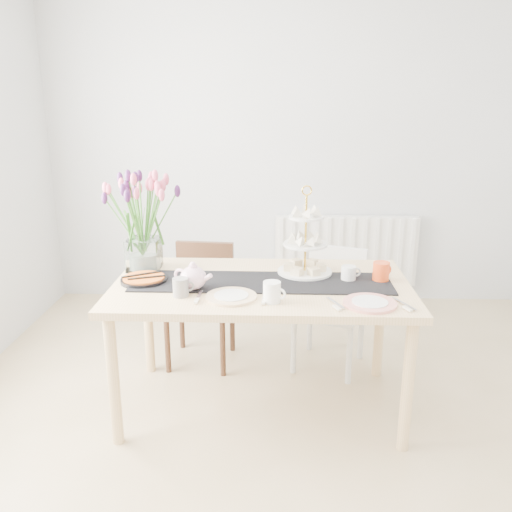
{
  "coord_description": "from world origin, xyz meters",
  "views": [
    {
      "loc": [
        -0.1,
        -2.27,
        1.73
      ],
      "look_at": [
        -0.2,
        0.44,
        0.92
      ],
      "focal_mm": 38.0,
      "sensor_mm": 36.0,
      "label": 1
    }
  ],
  "objects_px": {
    "tart_tin": "(144,279)",
    "plate_right": "(370,303)",
    "dining_table": "(261,296)",
    "teapot": "(193,278)",
    "radiator": "(346,251)",
    "chair_white": "(333,299)",
    "plate_left": "(231,297)",
    "chair_brown": "(202,294)",
    "mug_white": "(272,292)",
    "tulip_vase": "(141,207)",
    "mug_grey": "(181,287)",
    "cream_jug": "(349,273)",
    "cake_stand": "(305,252)",
    "mug_orange": "(381,272)"
  },
  "relations": [
    {
      "from": "tart_tin",
      "to": "plate_right",
      "type": "relative_size",
      "value": 0.96
    },
    {
      "from": "tart_tin",
      "to": "dining_table",
      "type": "bearing_deg",
      "value": 0.89
    },
    {
      "from": "plate_right",
      "to": "teapot",
      "type": "bearing_deg",
      "value": 169.32
    },
    {
      "from": "radiator",
      "to": "dining_table",
      "type": "distance_m",
      "value": 1.84
    },
    {
      "from": "dining_table",
      "to": "chair_white",
      "type": "height_order",
      "value": "chair_white"
    },
    {
      "from": "dining_table",
      "to": "plate_left",
      "type": "distance_m",
      "value": 0.29
    },
    {
      "from": "chair_brown",
      "to": "mug_white",
      "type": "bearing_deg",
      "value": -56.92
    },
    {
      "from": "chair_white",
      "to": "tulip_vase",
      "type": "xyz_separation_m",
      "value": [
        -1.14,
        -0.34,
        0.67
      ]
    },
    {
      "from": "mug_grey",
      "to": "mug_white",
      "type": "distance_m",
      "value": 0.47
    },
    {
      "from": "tulip_vase",
      "to": "mug_white",
      "type": "bearing_deg",
      "value": -33.81
    },
    {
      "from": "tart_tin",
      "to": "plate_left",
      "type": "relative_size",
      "value": 0.97
    },
    {
      "from": "tulip_vase",
      "to": "dining_table",
      "type": "bearing_deg",
      "value": -17.91
    },
    {
      "from": "dining_table",
      "to": "plate_right",
      "type": "distance_m",
      "value": 0.62
    },
    {
      "from": "chair_brown",
      "to": "cream_jug",
      "type": "xyz_separation_m",
      "value": [
        0.88,
        -0.54,
        0.34
      ]
    },
    {
      "from": "cake_stand",
      "to": "plate_left",
      "type": "distance_m",
      "value": 0.56
    },
    {
      "from": "radiator",
      "to": "chair_white",
      "type": "xyz_separation_m",
      "value": [
        -0.22,
        -1.13,
        -0.01
      ]
    },
    {
      "from": "cake_stand",
      "to": "tart_tin",
      "type": "distance_m",
      "value": 0.9
    },
    {
      "from": "cream_jug",
      "to": "mug_orange",
      "type": "distance_m",
      "value": 0.18
    },
    {
      "from": "tart_tin",
      "to": "mug_orange",
      "type": "height_order",
      "value": "mug_orange"
    },
    {
      "from": "mug_white",
      "to": "plate_left",
      "type": "xyz_separation_m",
      "value": [
        -0.2,
        0.05,
        -0.05
      ]
    },
    {
      "from": "dining_table",
      "to": "mug_white",
      "type": "bearing_deg",
      "value": -78.15
    },
    {
      "from": "teapot",
      "to": "cream_jug",
      "type": "xyz_separation_m",
      "value": [
        0.83,
        0.18,
        -0.03
      ]
    },
    {
      "from": "chair_brown",
      "to": "cake_stand",
      "type": "distance_m",
      "value": 0.9
    },
    {
      "from": "cream_jug",
      "to": "tart_tin",
      "type": "bearing_deg",
      "value": 170.55
    },
    {
      "from": "mug_white",
      "to": "mug_orange",
      "type": "height_order",
      "value": "mug_orange"
    },
    {
      "from": "radiator",
      "to": "tart_tin",
      "type": "xyz_separation_m",
      "value": [
        -1.31,
        -1.71,
        0.31
      ]
    },
    {
      "from": "plate_left",
      "to": "chair_brown",
      "type": "bearing_deg",
      "value": 107.61
    },
    {
      "from": "radiator",
      "to": "chair_brown",
      "type": "xyz_separation_m",
      "value": [
        -1.08,
        -1.09,
        0.0
      ]
    },
    {
      "from": "cream_jug",
      "to": "plate_left",
      "type": "height_order",
      "value": "cream_jug"
    },
    {
      "from": "cream_jug",
      "to": "tart_tin",
      "type": "height_order",
      "value": "cream_jug"
    },
    {
      "from": "radiator",
      "to": "mug_orange",
      "type": "bearing_deg",
      "value": -90.79
    },
    {
      "from": "chair_white",
      "to": "mug_white",
      "type": "relative_size",
      "value": 7.44
    },
    {
      "from": "teapot",
      "to": "mug_white",
      "type": "relative_size",
      "value": 2.11
    },
    {
      "from": "cake_stand",
      "to": "mug_grey",
      "type": "xyz_separation_m",
      "value": [
        -0.64,
        -0.37,
        -0.08
      ]
    },
    {
      "from": "chair_white",
      "to": "cake_stand",
      "type": "xyz_separation_m",
      "value": [
        -0.21,
        -0.4,
        0.44
      ]
    },
    {
      "from": "tart_tin",
      "to": "plate_right",
      "type": "distance_m",
      "value": 1.21
    },
    {
      "from": "tulip_vase",
      "to": "mug_grey",
      "type": "relative_size",
      "value": 7.03
    },
    {
      "from": "dining_table",
      "to": "plate_left",
      "type": "bearing_deg",
      "value": -122.28
    },
    {
      "from": "mug_orange",
      "to": "plate_right",
      "type": "bearing_deg",
      "value": -145.49
    },
    {
      "from": "cake_stand",
      "to": "tart_tin",
      "type": "relative_size",
      "value": 1.8
    },
    {
      "from": "teapot",
      "to": "cream_jug",
      "type": "height_order",
      "value": "teapot"
    },
    {
      "from": "teapot",
      "to": "mug_orange",
      "type": "xyz_separation_m",
      "value": [
        1.0,
        0.18,
        -0.01
      ]
    },
    {
      "from": "cream_jug",
      "to": "tart_tin",
      "type": "distance_m",
      "value": 1.12
    },
    {
      "from": "tart_tin",
      "to": "plate_right",
      "type": "xyz_separation_m",
      "value": [
        1.17,
        -0.29,
        -0.01
      ]
    },
    {
      "from": "mug_orange",
      "to": "radiator",
      "type": "bearing_deg",
      "value": 51.96
    },
    {
      "from": "chair_brown",
      "to": "mug_orange",
      "type": "height_order",
      "value": "mug_orange"
    },
    {
      "from": "dining_table",
      "to": "mug_orange",
      "type": "bearing_deg",
      "value": 4.61
    },
    {
      "from": "dining_table",
      "to": "mug_white",
      "type": "distance_m",
      "value": 0.31
    },
    {
      "from": "cake_stand",
      "to": "teapot",
      "type": "bearing_deg",
      "value": -154.03
    },
    {
      "from": "cream_jug",
      "to": "mug_white",
      "type": "height_order",
      "value": "mug_white"
    }
  ]
}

